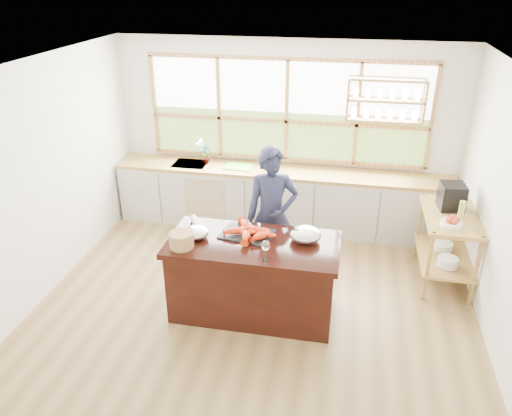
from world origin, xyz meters
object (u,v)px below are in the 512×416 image
(cook, at_px, (272,215))
(espresso_machine, at_px, (452,196))
(island, at_px, (253,277))
(wicker_basket, at_px, (181,240))

(cook, distance_m, espresso_machine, 2.19)
(island, relative_size, cook, 1.08)
(wicker_basket, bearing_deg, espresso_machine, 27.58)
(cook, relative_size, wicker_basket, 6.67)
(espresso_machine, height_order, wicker_basket, espresso_machine)
(island, distance_m, cook, 0.86)
(cook, bearing_deg, wicker_basket, -143.98)
(cook, bearing_deg, espresso_machine, -1.34)
(island, bearing_deg, wicker_basket, -161.40)
(wicker_basket, bearing_deg, cook, 51.32)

